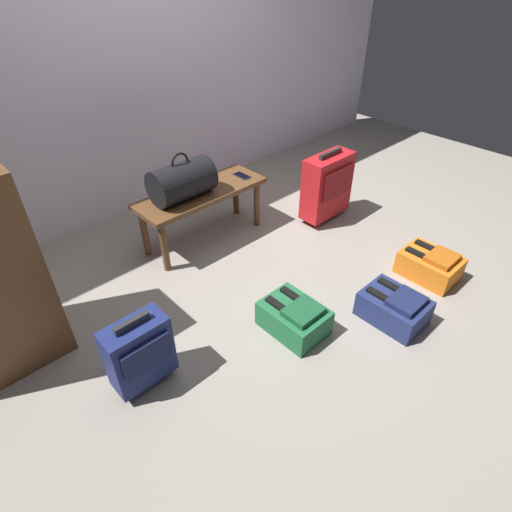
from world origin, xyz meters
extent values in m
plane|color=gray|center=(0.00, 0.00, 0.00)|extent=(6.60, 6.60, 0.00)
cube|color=silver|center=(0.00, 1.60, 1.40)|extent=(6.00, 0.10, 2.80)
cube|color=brown|center=(-0.15, 0.73, 0.41)|extent=(1.00, 0.36, 0.04)
cylinder|color=brown|center=(-0.59, 0.60, 0.19)|extent=(0.05, 0.05, 0.39)
cylinder|color=brown|center=(0.29, 0.60, 0.19)|extent=(0.05, 0.05, 0.39)
cylinder|color=brown|center=(-0.59, 0.86, 0.19)|extent=(0.05, 0.05, 0.39)
cylinder|color=brown|center=(0.29, 0.86, 0.19)|extent=(0.05, 0.05, 0.39)
cylinder|color=black|center=(-0.30, 0.73, 0.55)|extent=(0.44, 0.26, 0.26)
torus|color=black|center=(-0.30, 0.73, 0.69)|extent=(0.14, 0.02, 0.14)
cube|color=#191E4C|center=(0.23, 0.71, 0.43)|extent=(0.07, 0.14, 0.01)
cube|color=black|center=(0.23, 0.71, 0.43)|extent=(0.06, 0.13, 0.00)
cube|color=red|center=(0.78, 0.29, 0.30)|extent=(0.44, 0.19, 0.51)
cube|color=maroon|center=(0.78, 0.18, 0.37)|extent=(0.35, 0.02, 0.23)
cube|color=#262628|center=(0.78, 0.29, 0.58)|extent=(0.25, 0.03, 0.04)
cylinder|color=black|center=(0.63, 0.35, 0.03)|extent=(0.02, 0.05, 0.05)
cylinder|color=black|center=(0.93, 0.35, 0.03)|extent=(0.02, 0.05, 0.05)
cube|color=navy|center=(-1.21, -0.13, 0.23)|extent=(0.32, 0.16, 0.37)
cube|color=#11183E|center=(-1.21, -0.22, 0.28)|extent=(0.26, 0.02, 0.17)
cube|color=#262628|center=(-1.21, -0.13, 0.44)|extent=(0.18, 0.03, 0.04)
cylinder|color=black|center=(-1.32, -0.07, 0.03)|extent=(0.02, 0.05, 0.05)
cylinder|color=black|center=(-1.10, -0.07, 0.03)|extent=(0.02, 0.05, 0.05)
cube|color=#1E6038|center=(-0.36, -0.41, 0.09)|extent=(0.28, 0.38, 0.17)
cube|color=#184D2C|center=(-0.36, -0.47, 0.19)|extent=(0.21, 0.17, 0.04)
cube|color=black|center=(-0.42, -0.34, 0.18)|extent=(0.04, 0.19, 0.02)
cube|color=black|center=(-0.29, -0.34, 0.18)|extent=(0.04, 0.19, 0.02)
cube|color=navy|center=(0.15, -0.77, 0.09)|extent=(0.28, 0.38, 0.17)
cube|color=#182045|center=(0.15, -0.83, 0.19)|extent=(0.21, 0.17, 0.04)
cube|color=black|center=(0.09, -0.70, 0.18)|extent=(0.04, 0.19, 0.02)
cube|color=black|center=(0.21, -0.70, 0.18)|extent=(0.04, 0.19, 0.02)
cube|color=orange|center=(0.70, -0.71, 0.09)|extent=(0.28, 0.38, 0.17)
cube|color=#AD5514|center=(0.70, -0.77, 0.19)|extent=(0.21, 0.17, 0.04)
cube|color=black|center=(0.64, -0.64, 0.18)|extent=(0.04, 0.19, 0.02)
cube|color=black|center=(0.77, -0.64, 0.18)|extent=(0.04, 0.19, 0.02)
camera|label=1|loc=(-1.71, -1.52, 1.85)|focal=28.89mm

